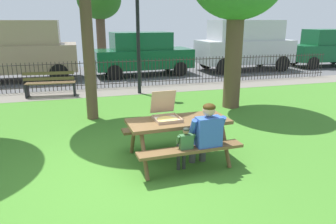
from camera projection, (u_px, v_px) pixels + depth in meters
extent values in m
cube|color=#3F7A27|center=(110.00, 143.00, 6.71)|extent=(28.00, 11.20, 0.02)
cube|color=slate|center=(95.00, 93.00, 11.23)|extent=(28.00, 1.40, 0.01)
cube|color=#515154|center=(89.00, 76.00, 14.73)|extent=(28.00, 6.17, 0.01)
cube|color=brown|center=(178.00, 121.00, 5.68)|extent=(1.83, 0.84, 0.06)
cube|color=brown|center=(191.00, 149.00, 5.21)|extent=(1.81, 0.36, 0.05)
cube|color=brown|center=(167.00, 127.00, 6.31)|extent=(1.81, 0.36, 0.05)
cylinder|color=brown|center=(144.00, 156.00, 5.18)|extent=(0.09, 0.44, 0.74)
cylinder|color=brown|center=(133.00, 138.00, 5.93)|extent=(0.09, 0.44, 0.74)
cylinder|color=brown|center=(225.00, 145.00, 5.63)|extent=(0.09, 0.44, 0.74)
cylinder|color=brown|center=(205.00, 130.00, 6.39)|extent=(0.09, 0.44, 0.74)
cube|color=tan|center=(167.00, 120.00, 5.64)|extent=(0.47, 0.47, 0.01)
cube|color=silver|center=(167.00, 119.00, 5.64)|extent=(0.43, 0.43, 0.00)
cube|color=tan|center=(171.00, 122.00, 5.43)|extent=(0.45, 0.03, 0.04)
cube|color=tan|center=(163.00, 115.00, 5.83)|extent=(0.45, 0.03, 0.04)
cube|color=tan|center=(155.00, 120.00, 5.57)|extent=(0.03, 0.45, 0.04)
cube|color=tan|center=(179.00, 117.00, 5.70)|extent=(0.03, 0.45, 0.04)
cube|color=tan|center=(163.00, 102.00, 5.78)|extent=(0.46, 0.18, 0.43)
cylinder|color=tan|center=(167.00, 119.00, 5.64)|extent=(0.38, 0.38, 0.01)
cylinder|color=#F9D66A|center=(167.00, 119.00, 5.64)|extent=(0.35, 0.35, 0.00)
cylinder|color=#444444|center=(192.00, 151.00, 5.72)|extent=(0.12, 0.12, 0.44)
cylinder|color=#444444|center=(197.00, 142.00, 5.46)|extent=(0.17, 0.43, 0.15)
cylinder|color=#444444|center=(203.00, 149.00, 5.78)|extent=(0.12, 0.12, 0.44)
cylinder|color=#444444|center=(208.00, 140.00, 5.52)|extent=(0.17, 0.43, 0.15)
cube|color=#3359B2|center=(209.00, 132.00, 5.24)|extent=(0.43, 0.24, 0.52)
cylinder|color=#3359B2|center=(193.00, 127.00, 5.17)|extent=(0.10, 0.21, 0.31)
cylinder|color=#3359B2|center=(222.00, 124.00, 5.33)|extent=(0.10, 0.21, 0.31)
sphere|color=tan|center=(209.00, 110.00, 5.15)|extent=(0.21, 0.21, 0.21)
ellipsoid|color=#3D2A0D|center=(209.00, 107.00, 5.13)|extent=(0.21, 0.20, 0.12)
cylinder|color=#2F2F2F|center=(178.00, 158.00, 5.43)|extent=(0.06, 0.06, 0.44)
cylinder|color=#2F2F2F|center=(181.00, 147.00, 5.27)|extent=(0.09, 0.22, 0.08)
cylinder|color=#2F2F2F|center=(184.00, 157.00, 5.46)|extent=(0.06, 0.06, 0.44)
cylinder|color=#2F2F2F|center=(187.00, 146.00, 5.30)|extent=(0.09, 0.22, 0.08)
cube|color=#386638|center=(186.00, 142.00, 5.15)|extent=(0.22, 0.12, 0.27)
cylinder|color=#386638|center=(178.00, 140.00, 5.12)|extent=(0.05, 0.11, 0.16)
cylinder|color=#386638|center=(193.00, 138.00, 5.20)|extent=(0.05, 0.11, 0.16)
sphere|color=#8C6647|center=(186.00, 131.00, 5.11)|extent=(0.11, 0.11, 0.11)
ellipsoid|color=#242C22|center=(186.00, 130.00, 5.09)|extent=(0.11, 0.10, 0.06)
cylinder|color=#2D2823|center=(92.00, 63.00, 11.61)|extent=(20.40, 0.03, 0.03)
cylinder|color=#2D2823|center=(93.00, 85.00, 11.83)|extent=(20.40, 0.03, 0.03)
cylinder|color=#2D2823|center=(0.00, 79.00, 10.91)|extent=(0.02, 0.02, 1.05)
cylinder|color=#2D2823|center=(5.00, 79.00, 10.95)|extent=(0.02, 0.02, 1.05)
cylinder|color=#2D2823|center=(9.00, 79.00, 10.99)|extent=(0.02, 0.02, 1.05)
cylinder|color=#2D2823|center=(13.00, 78.00, 11.02)|extent=(0.02, 0.02, 1.05)
cylinder|color=#2D2823|center=(18.00, 78.00, 11.06)|extent=(0.02, 0.02, 1.05)
cylinder|color=#2D2823|center=(22.00, 78.00, 11.10)|extent=(0.02, 0.02, 1.05)
cylinder|color=#2D2823|center=(27.00, 78.00, 11.14)|extent=(0.02, 0.02, 1.05)
cylinder|color=#2D2823|center=(31.00, 78.00, 11.17)|extent=(0.02, 0.02, 1.05)
cylinder|color=#2D2823|center=(35.00, 77.00, 11.21)|extent=(0.02, 0.02, 1.05)
cylinder|color=#2D2823|center=(39.00, 77.00, 11.25)|extent=(0.02, 0.02, 1.05)
cylinder|color=#2D2823|center=(44.00, 77.00, 11.28)|extent=(0.02, 0.02, 1.05)
cylinder|color=#2D2823|center=(48.00, 77.00, 11.32)|extent=(0.02, 0.02, 1.05)
cylinder|color=#2D2823|center=(52.00, 77.00, 11.36)|extent=(0.02, 0.02, 1.05)
cylinder|color=#2D2823|center=(56.00, 76.00, 11.40)|extent=(0.02, 0.02, 1.05)
cylinder|color=#2D2823|center=(60.00, 76.00, 11.43)|extent=(0.02, 0.02, 1.05)
cylinder|color=#2D2823|center=(65.00, 76.00, 11.47)|extent=(0.02, 0.02, 1.05)
cylinder|color=#2D2823|center=(69.00, 76.00, 11.51)|extent=(0.02, 0.02, 1.05)
cylinder|color=#2D2823|center=(73.00, 76.00, 11.55)|extent=(0.02, 0.02, 1.05)
cylinder|color=#2D2823|center=(77.00, 76.00, 11.58)|extent=(0.02, 0.02, 1.05)
cylinder|color=#2D2823|center=(81.00, 75.00, 11.62)|extent=(0.02, 0.02, 1.05)
cylinder|color=#2D2823|center=(85.00, 75.00, 11.66)|extent=(0.02, 0.02, 1.05)
cylinder|color=#2D2823|center=(89.00, 75.00, 11.69)|extent=(0.02, 0.02, 1.05)
cylinder|color=#2D2823|center=(93.00, 75.00, 11.73)|extent=(0.02, 0.02, 1.05)
cylinder|color=#2D2823|center=(96.00, 75.00, 11.77)|extent=(0.02, 0.02, 1.05)
cylinder|color=#2D2823|center=(100.00, 74.00, 11.81)|extent=(0.02, 0.02, 1.05)
cylinder|color=#2D2823|center=(104.00, 74.00, 11.84)|extent=(0.02, 0.02, 1.05)
cylinder|color=#2D2823|center=(108.00, 74.00, 11.88)|extent=(0.02, 0.02, 1.05)
cylinder|color=#2D2823|center=(112.00, 74.00, 11.92)|extent=(0.02, 0.02, 1.05)
cylinder|color=#2D2823|center=(116.00, 74.00, 11.96)|extent=(0.02, 0.02, 1.05)
cylinder|color=#2D2823|center=(119.00, 74.00, 11.99)|extent=(0.02, 0.02, 1.05)
cylinder|color=#2D2823|center=(123.00, 73.00, 12.03)|extent=(0.02, 0.02, 1.05)
cylinder|color=#2D2823|center=(127.00, 73.00, 12.07)|extent=(0.02, 0.02, 1.05)
cylinder|color=#2D2823|center=(130.00, 73.00, 12.11)|extent=(0.02, 0.02, 1.05)
cylinder|color=#2D2823|center=(134.00, 73.00, 12.14)|extent=(0.02, 0.02, 1.05)
cylinder|color=#2D2823|center=(138.00, 73.00, 12.18)|extent=(0.02, 0.02, 1.05)
cylinder|color=#2D2823|center=(141.00, 73.00, 12.22)|extent=(0.02, 0.02, 1.05)
cylinder|color=#2D2823|center=(145.00, 72.00, 12.25)|extent=(0.02, 0.02, 1.05)
cylinder|color=#2D2823|center=(149.00, 72.00, 12.29)|extent=(0.02, 0.02, 1.05)
cylinder|color=#2D2823|center=(152.00, 72.00, 12.33)|extent=(0.02, 0.02, 1.05)
cylinder|color=#2D2823|center=(156.00, 72.00, 12.37)|extent=(0.02, 0.02, 1.05)
cylinder|color=#2D2823|center=(159.00, 72.00, 12.40)|extent=(0.02, 0.02, 1.05)
cylinder|color=#2D2823|center=(163.00, 72.00, 12.44)|extent=(0.02, 0.02, 1.05)
cylinder|color=#2D2823|center=(166.00, 72.00, 12.48)|extent=(0.02, 0.02, 1.05)
cylinder|color=#2D2823|center=(170.00, 71.00, 12.52)|extent=(0.02, 0.02, 1.05)
cylinder|color=#2D2823|center=(173.00, 71.00, 12.55)|extent=(0.02, 0.02, 1.05)
cylinder|color=#2D2823|center=(176.00, 71.00, 12.59)|extent=(0.02, 0.02, 1.05)
cylinder|color=#2D2823|center=(180.00, 71.00, 12.63)|extent=(0.02, 0.02, 1.05)
cylinder|color=#2D2823|center=(183.00, 71.00, 12.67)|extent=(0.02, 0.02, 1.05)
cylinder|color=#2D2823|center=(186.00, 71.00, 12.70)|extent=(0.02, 0.02, 1.05)
cylinder|color=#2D2823|center=(190.00, 70.00, 12.74)|extent=(0.02, 0.02, 1.05)
cylinder|color=#2D2823|center=(193.00, 70.00, 12.78)|extent=(0.02, 0.02, 1.05)
cylinder|color=#2D2823|center=(196.00, 70.00, 12.81)|extent=(0.02, 0.02, 1.05)
cylinder|color=#2D2823|center=(200.00, 70.00, 12.85)|extent=(0.02, 0.02, 1.05)
cylinder|color=#2D2823|center=(203.00, 70.00, 12.89)|extent=(0.02, 0.02, 1.05)
cylinder|color=#2D2823|center=(206.00, 70.00, 12.93)|extent=(0.02, 0.02, 1.05)
cylinder|color=#2D2823|center=(209.00, 70.00, 12.96)|extent=(0.02, 0.02, 1.05)
cylinder|color=#2D2823|center=(213.00, 69.00, 13.00)|extent=(0.02, 0.02, 1.05)
cylinder|color=#2D2823|center=(216.00, 69.00, 13.04)|extent=(0.02, 0.02, 1.05)
cylinder|color=#2D2823|center=(219.00, 69.00, 13.08)|extent=(0.02, 0.02, 1.05)
cylinder|color=#2D2823|center=(222.00, 69.00, 13.11)|extent=(0.02, 0.02, 1.05)
cylinder|color=#2D2823|center=(225.00, 69.00, 13.15)|extent=(0.02, 0.02, 1.05)
cylinder|color=#2D2823|center=(228.00, 69.00, 13.19)|extent=(0.02, 0.02, 1.05)
cylinder|color=#2D2823|center=(231.00, 69.00, 13.23)|extent=(0.02, 0.02, 1.05)
cylinder|color=#2D2823|center=(234.00, 68.00, 13.26)|extent=(0.02, 0.02, 1.05)
cylinder|color=#2D2823|center=(237.00, 68.00, 13.30)|extent=(0.02, 0.02, 1.05)
cylinder|color=#2D2823|center=(240.00, 68.00, 13.34)|extent=(0.02, 0.02, 1.05)
cylinder|color=#2D2823|center=(243.00, 68.00, 13.37)|extent=(0.02, 0.02, 1.05)
cylinder|color=#2D2823|center=(246.00, 68.00, 13.41)|extent=(0.02, 0.02, 1.05)
cylinder|color=#2D2823|center=(249.00, 68.00, 13.45)|extent=(0.02, 0.02, 1.05)
cylinder|color=#2D2823|center=(252.00, 68.00, 13.49)|extent=(0.02, 0.02, 1.05)
cylinder|color=#2D2823|center=(255.00, 68.00, 13.52)|extent=(0.02, 0.02, 1.05)
cylinder|color=#2D2823|center=(258.00, 67.00, 13.56)|extent=(0.02, 0.02, 1.05)
cylinder|color=#2D2823|center=(261.00, 67.00, 13.60)|extent=(0.02, 0.02, 1.05)
cylinder|color=#2D2823|center=(264.00, 67.00, 13.64)|extent=(0.02, 0.02, 1.05)
cylinder|color=#2D2823|center=(267.00, 67.00, 13.67)|extent=(0.02, 0.02, 1.05)
cylinder|color=#2D2823|center=(270.00, 67.00, 13.71)|extent=(0.02, 0.02, 1.05)
cylinder|color=#2D2823|center=(273.00, 67.00, 13.75)|extent=(0.02, 0.02, 1.05)
cylinder|color=#2D2823|center=(276.00, 67.00, 13.78)|extent=(0.02, 0.02, 1.05)
cylinder|color=#2D2823|center=(278.00, 66.00, 13.82)|extent=(0.02, 0.02, 1.05)
cylinder|color=#2D2823|center=(281.00, 66.00, 13.86)|extent=(0.02, 0.02, 1.05)
cylinder|color=#2D2823|center=(284.00, 66.00, 13.90)|extent=(0.02, 0.02, 1.05)
cylinder|color=#2D2823|center=(287.00, 66.00, 13.93)|extent=(0.02, 0.02, 1.05)
cylinder|color=#2D2823|center=(290.00, 66.00, 13.97)|extent=(0.02, 0.02, 1.05)
cylinder|color=#2D2823|center=(292.00, 66.00, 14.01)|extent=(0.02, 0.02, 1.05)
cylinder|color=#2D2823|center=(295.00, 66.00, 14.05)|extent=(0.02, 0.02, 1.05)
cylinder|color=#2D2823|center=(298.00, 66.00, 14.08)|extent=(0.02, 0.02, 1.05)
cylinder|color=#2D2823|center=(300.00, 65.00, 14.12)|extent=(0.02, 0.02, 1.05)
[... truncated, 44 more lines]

